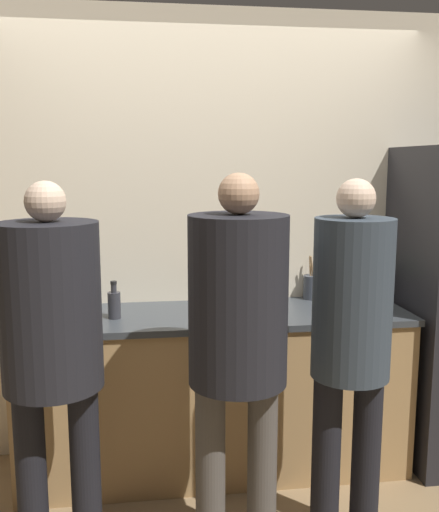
% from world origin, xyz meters
% --- Properties ---
extents(ground_plane, '(14.00, 14.00, 0.00)m').
position_xyz_m(ground_plane, '(0.00, 0.00, 0.00)').
color(ground_plane, '#8C704C').
extents(wall_back, '(5.20, 0.06, 2.60)m').
position_xyz_m(wall_back, '(0.00, 0.67, 1.30)').
color(wall_back, beige).
rests_on(wall_back, ground_plane).
extents(counter, '(2.15, 0.65, 0.91)m').
position_xyz_m(counter, '(0.00, 0.36, 0.46)').
color(counter, tan).
rests_on(counter, ground_plane).
extents(person_left, '(0.42, 0.42, 1.66)m').
position_xyz_m(person_left, '(-0.77, -0.32, 1.03)').
color(person_left, black).
rests_on(person_left, ground_plane).
extents(person_center, '(0.42, 0.42, 1.69)m').
position_xyz_m(person_center, '(-0.00, -0.42, 1.05)').
color(person_center, '#4C4742').
rests_on(person_center, ground_plane).
extents(person_right, '(0.34, 0.34, 1.67)m').
position_xyz_m(person_right, '(0.51, -0.38, 0.99)').
color(person_right, black).
rests_on(person_right, ground_plane).
extents(fruit_bowl, '(0.30, 0.30, 0.13)m').
position_xyz_m(fruit_bowl, '(0.13, 0.39, 0.96)').
color(fruit_bowl, brown).
rests_on(fruit_bowl, counter).
extents(utensil_crock, '(0.10, 0.10, 0.26)m').
position_xyz_m(utensil_crock, '(0.63, 0.59, 0.99)').
color(utensil_crock, '#3D424C').
rests_on(utensil_crock, counter).
extents(bottle_dark, '(0.07, 0.07, 0.20)m').
position_xyz_m(bottle_dark, '(-0.54, 0.31, 0.99)').
color(bottle_dark, '#333338').
rests_on(bottle_dark, counter).
extents(cup_white, '(0.09, 0.09, 0.10)m').
position_xyz_m(cup_white, '(0.85, 0.37, 0.96)').
color(cup_white, white).
rests_on(cup_white, counter).
extents(potted_plant, '(0.15, 0.15, 0.24)m').
position_xyz_m(potted_plant, '(0.95, 0.57, 1.04)').
color(potted_plant, '#3D3D42').
rests_on(potted_plant, counter).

